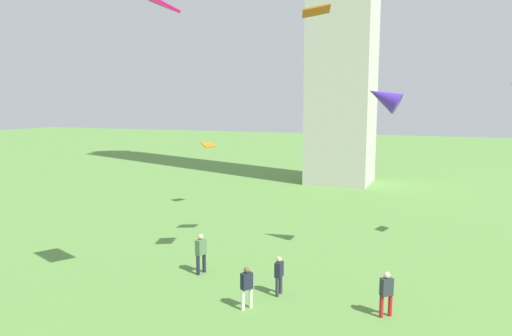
{
  "coord_description": "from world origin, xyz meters",
  "views": [
    {
      "loc": [
        4.73,
        1.06,
        7.34
      ],
      "look_at": [
        -2.77,
        19.03,
        4.69
      ],
      "focal_mm": 32.4,
      "sensor_mm": 36.0,
      "label": 1
    }
  ],
  "objects_px": {
    "kite_flying_0": "(208,145)",
    "person_1": "(386,291)",
    "kite_flying_3": "(383,97)",
    "kite_flying_5": "(316,11)",
    "person_0": "(279,273)",
    "person_2": "(201,251)",
    "person_3": "(247,285)"
  },
  "relations": [
    {
      "from": "person_1",
      "to": "kite_flying_0",
      "type": "height_order",
      "value": "kite_flying_0"
    },
    {
      "from": "person_1",
      "to": "kite_flying_5",
      "type": "xyz_separation_m",
      "value": [
        -4.01,
        4.77,
        10.58
      ]
    },
    {
      "from": "person_0",
      "to": "person_3",
      "type": "distance_m",
      "value": 1.75
    },
    {
      "from": "kite_flying_3",
      "to": "person_3",
      "type": "bearing_deg",
      "value": -25.13
    },
    {
      "from": "person_3",
      "to": "kite_flying_0",
      "type": "xyz_separation_m",
      "value": [
        -9.42,
        14.57,
        3.65
      ]
    },
    {
      "from": "person_0",
      "to": "person_2",
      "type": "xyz_separation_m",
      "value": [
        -3.95,
        0.88,
        0.13
      ]
    },
    {
      "from": "kite_flying_3",
      "to": "kite_flying_5",
      "type": "xyz_separation_m",
      "value": [
        -2.9,
        -1.18,
        3.8
      ]
    },
    {
      "from": "person_1",
      "to": "kite_flying_3",
      "type": "distance_m",
      "value": 9.09
    },
    {
      "from": "person_0",
      "to": "person_2",
      "type": "bearing_deg",
      "value": -99.39
    },
    {
      "from": "kite_flying_0",
      "to": "kite_flying_3",
      "type": "height_order",
      "value": "kite_flying_3"
    },
    {
      "from": "person_3",
      "to": "kite_flying_0",
      "type": "distance_m",
      "value": 17.73
    },
    {
      "from": "person_1",
      "to": "person_0",
      "type": "bearing_deg",
      "value": 133.77
    },
    {
      "from": "person_0",
      "to": "kite_flying_0",
      "type": "height_order",
      "value": "kite_flying_0"
    },
    {
      "from": "person_2",
      "to": "kite_flying_0",
      "type": "distance_m",
      "value": 13.99
    },
    {
      "from": "person_2",
      "to": "person_3",
      "type": "distance_m",
      "value": 4.14
    },
    {
      "from": "person_2",
      "to": "person_3",
      "type": "relative_size",
      "value": 1.12
    },
    {
      "from": "kite_flying_0",
      "to": "kite_flying_3",
      "type": "bearing_deg",
      "value": -95.19
    },
    {
      "from": "kite_flying_0",
      "to": "person_1",
      "type": "bearing_deg",
      "value": -109.06
    },
    {
      "from": "person_3",
      "to": "kite_flying_5",
      "type": "xyz_separation_m",
      "value": [
        0.73,
        6.09,
        10.61
      ]
    },
    {
      "from": "kite_flying_0",
      "to": "person_2",
      "type": "bearing_deg",
      "value": -129.03
    },
    {
      "from": "person_0",
      "to": "kite_flying_3",
      "type": "xyz_separation_m",
      "value": [
        2.97,
        5.64,
        6.83
      ]
    },
    {
      "from": "person_0",
      "to": "person_3",
      "type": "height_order",
      "value": "person_3"
    },
    {
      "from": "person_1",
      "to": "person_3",
      "type": "height_order",
      "value": "person_1"
    },
    {
      "from": "person_3",
      "to": "kite_flying_5",
      "type": "bearing_deg",
      "value": 24.73
    },
    {
      "from": "person_1",
      "to": "person_2",
      "type": "relative_size",
      "value": 0.91
    },
    {
      "from": "person_1",
      "to": "person_3",
      "type": "distance_m",
      "value": 4.92
    },
    {
      "from": "person_0",
      "to": "kite_flying_0",
      "type": "relative_size",
      "value": 1.4
    },
    {
      "from": "person_3",
      "to": "kite_flying_5",
      "type": "height_order",
      "value": "kite_flying_5"
    },
    {
      "from": "person_1",
      "to": "person_3",
      "type": "relative_size",
      "value": 1.03
    },
    {
      "from": "person_2",
      "to": "kite_flying_0",
      "type": "height_order",
      "value": "kite_flying_0"
    },
    {
      "from": "person_0",
      "to": "person_1",
      "type": "bearing_deg",
      "value": 88.91
    },
    {
      "from": "person_0",
      "to": "person_1",
      "type": "height_order",
      "value": "person_1"
    }
  ]
}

